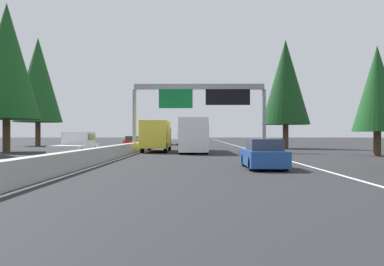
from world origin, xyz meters
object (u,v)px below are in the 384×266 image
Objects in this scene: bus_far_left at (194,134)px; box_truck_far_center at (157,135)px; oncoming_far at (133,142)px; conifer_right_near at (377,89)px; sign_gantry_overhead at (201,98)px; sedan_far_right at (263,155)px; oncoming_near at (76,145)px; conifer_left_mid at (38,80)px; minivan_distant_b at (180,137)px; conifer_right_mid at (286,82)px; conifer_left_near at (7,61)px; pickup_near_right at (173,139)px.

box_truck_far_center is at bearing 80.73° from bus_far_left.
oncoming_far is 0.50× the size of conifer_right_near.
conifer_right_near is (-7.29, -18.17, 3.69)m from box_truck_far_center.
sign_gantry_overhead is 19.25m from sedan_far_right.
sign_gantry_overhead reaches higher than oncoming_near.
conifer_right_near is 0.55× the size of conifer_left_mid.
conifer_right_near is (-68.16, -18.31, 4.35)m from minivan_distant_b.
conifer_right_mid is at bearing -47.91° from bus_far_left.
conifer_left_near reaches higher than minivan_distant_b.
bus_far_left is at bearing -99.27° from box_truck_far_center.
minivan_distant_b is 1.14× the size of oncoming_far.
oncoming_far is at bearing 73.12° from conifer_right_mid.
sign_gantry_overhead is at bearing 65.42° from conifer_right_near.
minivan_distant_b is (80.33, 7.30, 0.27)m from sedan_far_right.
conifer_left_near is (10.28, 9.73, 7.82)m from oncoming_near.
conifer_left_near reaches higher than sign_gantry_overhead.
bus_far_left is (-0.59, -3.62, 0.11)m from box_truck_far_center.
conifer_left_near reaches higher than bus_far_left.
minivan_distant_b is at bearing 15.03° from conifer_right_near.
conifer_left_near is (-15.81, 9.69, 8.05)m from oncoming_far.
sedan_far_right is 0.50× the size of conifer_right_near.
sedan_far_right is at bearing -169.38° from bus_far_left.
conifer_right_near is (3.66, -22.80, 4.39)m from oncoming_near.
oncoming_far is at bearing 157.77° from pickup_near_right.
pickup_near_right is 27.70m from bus_far_left.
conifer_right_mid is (9.89, -10.95, 6.23)m from bus_far_left.
sedan_far_right is 0.28× the size of conifer_left_mid.
minivan_distant_b is 0.89× the size of oncoming_near.
box_truck_far_center is 26.88m from pickup_near_right.
bus_far_left is 17.81m from oncoming_far.
box_truck_far_center is 0.65× the size of conifer_right_mid.
bus_far_left is at bearing 62.22° from sign_gantry_overhead.
conifer_right_near is at bearing -111.87° from box_truck_far_center.
conifer_right_mid is at bearing -107.37° from conifer_left_mid.
box_truck_far_center reaches higher than oncoming_far.
sedan_far_right is 0.38× the size of bus_far_left.
box_truck_far_center reaches higher than pickup_near_right.
conifer_left_mid is at bearing 109.81° from pickup_near_right.
bus_far_left is 31.74m from conifer_left_mid.
oncoming_near is 26.08m from oncoming_far.
oncoming_near is (-10.35, 8.26, -0.80)m from bus_far_left.
conifer_left_near is at bearing 166.98° from minivan_distant_b.
sedan_far_right is 20.75m from box_truck_far_center.
conifer_left_mid reaches higher than conifer_right_mid.
sedan_far_right is 36.56m from oncoming_far.
conifer_left_near reaches higher than conifer_right_mid.
conifer_left_near is (-0.67, 14.37, 7.12)m from box_truck_far_center.
conifer_right_near reaches higher than oncoming_near.
conifer_left_mid is (10.59, 33.86, 1.71)m from conifer_right_mid.
conifer_left_near reaches higher than box_truck_far_center.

